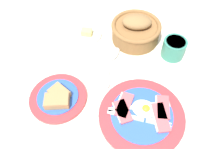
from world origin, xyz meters
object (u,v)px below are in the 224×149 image
Objects in this scene: bread_plate at (58,97)px; teaspoon_near_cup at (111,59)px; butter_dish at (87,35)px; breakfast_plate at (142,114)px; teaspoon_by_saucer at (103,61)px; teaspoon_stray at (106,73)px; sugar_cup at (174,48)px; bread_basket at (136,30)px.

bread_plate reaches higher than teaspoon_near_cup.
bread_plate reaches higher than butter_dish.
bread_plate is at bearing -172.14° from breakfast_plate.
breakfast_plate is 0.24m from teaspoon_by_saucer.
teaspoon_stray is at bearing 144.88° from breakfast_plate.
butter_dish is 0.20m from teaspoon_stray.
teaspoon_by_saucer is at bearing -171.40° from teaspoon_stray.
sugar_cup is at bearing -58.38° from teaspoon_near_cup.
bread_basket is 1.00× the size of teaspoon_stray.
sugar_cup is 0.25m from teaspoon_by_saucer.
breakfast_plate is at bearing -132.50° from teaspoon_near_cup.
sugar_cup is at bearing 46.15° from bread_plate.
breakfast_plate is 1.39× the size of bread_basket.
teaspoon_near_cup is (0.03, 0.02, 0.00)m from teaspoon_by_saucer.
teaspoon_near_cup is 0.06m from teaspoon_stray.
sugar_cup is 0.44× the size of teaspoon_stray.
breakfast_plate is 0.39m from butter_dish.
butter_dish is at bearing -171.87° from teaspoon_by_saucer.
sugar_cup is at bearing 105.81° from teaspoon_stray.
teaspoon_stray is at bearing -102.61° from bread_basket.
sugar_cup reaches higher than teaspoon_stray.
bread_basket reaches higher than teaspoon_near_cup.
breakfast_plate is 1.31× the size of teaspoon_near_cup.
bread_basket reaches higher than teaspoon_stray.
breakfast_plate is at bearing 11.84° from teaspoon_by_saucer.
teaspoon_near_cup and teaspoon_stray have the same top height.
butter_dish is (-0.03, 0.29, -0.00)m from bread_plate.
bread_basket is 0.95× the size of teaspoon_near_cup.
butter_dish is (-0.18, -0.05, -0.04)m from bread_basket.
teaspoon_near_cup is (-0.05, -0.13, -0.04)m from bread_basket.
breakfast_plate is 1.44× the size of bread_plate.
sugar_cup is 0.73× the size of butter_dish.
bread_plate is 0.43m from sugar_cup.
breakfast_plate is 1.56× the size of teaspoon_by_saucer.
butter_dish is at bearing -161.58° from teaspoon_stray.
teaspoon_by_saucer is at bearing 130.10° from teaspoon_near_cup.
teaspoon_by_saucer is 0.84× the size of teaspoon_near_cup.
bread_basket is at bearing 109.95° from breakfast_plate.
bread_basket is at bearing 167.08° from sugar_cup.
bread_basket is (-0.15, 0.03, 0.01)m from sugar_cup.
butter_dish is 0.16m from teaspoon_near_cup.
sugar_cup reaches higher than butter_dish.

